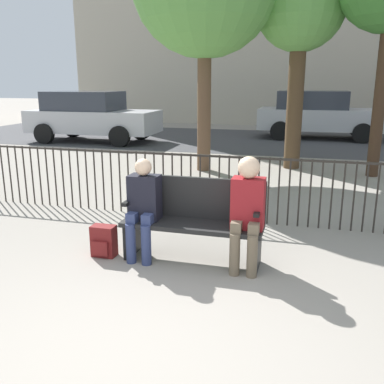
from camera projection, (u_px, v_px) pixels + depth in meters
name	position (u px, v px, depth m)	size (l,w,h in m)	color
ground_plane	(124.00, 362.00, 3.07)	(80.00, 80.00, 0.00)	gray
park_bench	(194.00, 217.00, 4.75)	(1.56, 0.45, 0.92)	black
seated_person_0	(143.00, 204.00, 4.73)	(0.34, 0.39, 1.14)	navy
seated_person_1	(247.00, 207.00, 4.43)	(0.34, 0.39, 1.22)	brown
backpack	(104.00, 241.00, 4.89)	(0.27, 0.20, 0.36)	maroon
fence_railing	(219.00, 182.00, 6.09)	(9.01, 0.03, 0.95)	#2D2823
tree_0	(300.00, 10.00, 9.05)	(1.92, 1.92, 4.46)	#4C3823
street_surface	(273.00, 141.00, 14.26)	(24.00, 6.00, 0.01)	#3D3D3F
parked_car_0	(91.00, 116.00, 13.94)	(4.20, 1.94, 1.62)	#B7B7BC
parked_car_1	(318.00, 114.00, 14.70)	(4.20, 1.94, 1.62)	#B7B7BC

